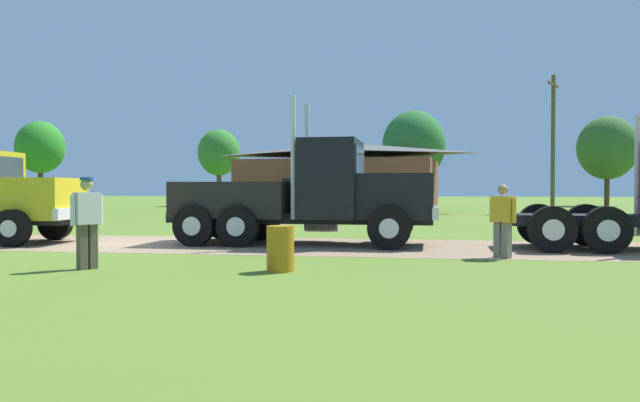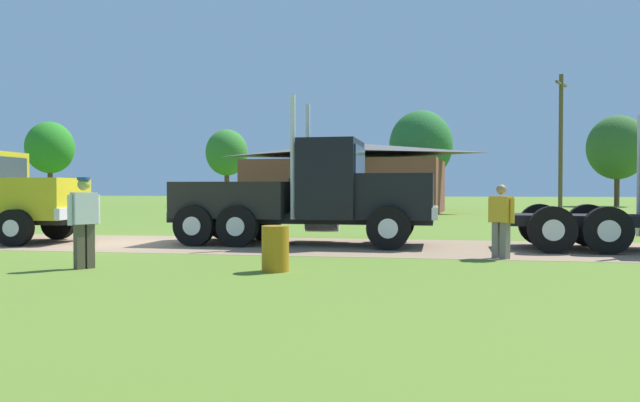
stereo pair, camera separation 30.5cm
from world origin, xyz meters
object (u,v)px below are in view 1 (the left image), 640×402
Objects in this scene: visitor_standing_near at (87,218)px; utility_pole_near at (553,140)px; truck_foreground_white at (308,197)px; visitor_walking_mid at (503,218)px; steel_barrel at (280,249)px; shed_building at (340,179)px.

utility_pole_near is (15.15, 29.26, 3.64)m from visitor_standing_near.
truck_foreground_white is 5.69m from visitor_walking_mid.
steel_barrel is 0.10× the size of utility_pole_near.
visitor_walking_mid is 1.92× the size of steel_barrel.
utility_pole_near is (11.76, 23.38, 3.31)m from truck_foreground_white.
truck_foreground_white is 0.87× the size of utility_pole_near.
visitor_standing_near is at bearing -159.27° from visitor_walking_mid.
visitor_walking_mid reaches higher than steel_barrel.
steel_barrel is at bearing 4.02° from visitor_standing_near.
utility_pole_near is (6.78, 26.09, 3.73)m from visitor_walking_mid.
steel_barrel is 28.74m from shed_building.
shed_building reaches higher than steel_barrel.
visitor_walking_mid is at bearing -75.14° from shed_building.
visitor_standing_near is 8.95m from visitor_walking_mid.
steel_barrel is (0.45, -5.62, -0.90)m from truck_foreground_white.
visitor_standing_near is at bearing -93.08° from shed_building.
utility_pole_near reaches higher than visitor_standing_near.
utility_pole_near is (13.60, 0.40, 2.42)m from shed_building.
visitor_walking_mid is at bearing -104.56° from utility_pole_near.
shed_building is at bearing 94.56° from truck_foreground_white.
steel_barrel is 31.41m from utility_pole_near.
visitor_standing_near reaches higher than steel_barrel.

